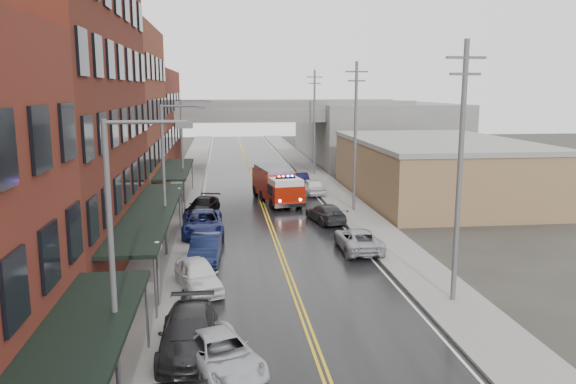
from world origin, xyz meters
TOP-DOWN VIEW (x-y plane):
  - road at (0.00, 30.00)m, footprint 11.00×160.00m
  - sidewalk_left at (-7.30, 30.00)m, footprint 3.00×160.00m
  - sidewalk_right at (7.30, 30.00)m, footprint 3.00×160.00m
  - curb_left at (-5.65, 30.00)m, footprint 0.30×160.00m
  - curb_right at (5.65, 30.00)m, footprint 0.30×160.00m
  - brick_building_b at (-13.30, 23.00)m, footprint 9.00×20.00m
  - brick_building_c at (-13.30, 40.50)m, footprint 9.00×15.00m
  - brick_building_far at (-13.30, 58.00)m, footprint 9.00×20.00m
  - tan_building at (16.00, 40.00)m, footprint 14.00×22.00m
  - right_far_block at (18.00, 70.00)m, footprint 18.00×30.00m
  - awning_0 at (-7.49, 4.00)m, footprint 2.60×16.00m
  - awning_1 at (-7.49, 23.00)m, footprint 2.60×18.00m
  - awning_2 at (-7.49, 40.50)m, footprint 2.60×13.00m
  - globe_lamp_1 at (-6.40, 16.00)m, footprint 0.44×0.44m
  - globe_lamp_2 at (-6.40, 30.00)m, footprint 0.44×0.44m
  - street_lamp_0 at (-6.55, 8.00)m, footprint 2.64×0.22m
  - street_lamp_1 at (-6.55, 24.00)m, footprint 2.64×0.22m
  - street_lamp_2 at (-6.55, 40.00)m, footprint 2.64×0.22m
  - utility_pole_0 at (7.20, 15.00)m, footprint 1.80×0.24m
  - utility_pole_1 at (7.20, 35.00)m, footprint 1.80×0.24m
  - utility_pole_2 at (7.20, 55.00)m, footprint 1.80×0.24m
  - overpass at (0.00, 62.00)m, footprint 40.00×10.00m
  - fire_truck at (1.33, 39.40)m, footprint 4.34×8.48m
  - parked_car_left_2 at (-3.60, 9.70)m, footprint 3.68×5.22m
  - parked_car_left_3 at (-4.80, 11.30)m, footprint 2.24×5.32m
  - parked_car_left_4 at (-4.71, 18.09)m, footprint 2.91×4.77m
  - parked_car_left_5 at (-4.48, 22.80)m, footprint 1.90×4.75m
  - parked_car_left_6 at (-4.82, 28.80)m, footprint 2.98×6.08m
  - parked_car_left_7 at (-5.00, 35.41)m, footprint 3.08×5.05m
  - parked_car_right_0 at (4.83, 23.90)m, footprint 2.37×5.09m
  - parked_car_right_1 at (4.25, 31.62)m, footprint 2.77×5.05m
  - parked_car_right_2 at (5.00, 42.81)m, footprint 2.31×4.73m
  - parked_car_right_3 at (4.49, 47.80)m, footprint 1.62×4.38m

SIDE VIEW (x-z plane):
  - road at x=0.00m, z-range 0.00..0.02m
  - sidewalk_left at x=-7.30m, z-range 0.00..0.15m
  - sidewalk_right at x=7.30m, z-range 0.00..0.15m
  - curb_left at x=-5.65m, z-range 0.00..0.15m
  - curb_right at x=5.65m, z-range 0.00..0.15m
  - parked_car_left_2 at x=-3.60m, z-range 0.00..1.32m
  - parked_car_left_7 at x=-5.00m, z-range 0.00..1.37m
  - parked_car_right_1 at x=4.25m, z-range 0.00..1.38m
  - parked_car_right_0 at x=4.83m, z-range 0.00..1.41m
  - parked_car_right_3 at x=4.49m, z-range 0.00..1.43m
  - parked_car_left_4 at x=-4.71m, z-range 0.00..1.52m
  - parked_car_left_3 at x=-4.80m, z-range 0.00..1.53m
  - parked_car_left_5 at x=-4.48m, z-range 0.00..1.54m
  - parked_car_right_2 at x=5.00m, z-range 0.00..1.55m
  - parked_car_left_6 at x=-4.82m, z-range 0.00..1.66m
  - fire_truck at x=1.33m, z-range 0.12..3.10m
  - globe_lamp_1 at x=-6.40m, z-range 0.75..3.87m
  - globe_lamp_2 at x=-6.40m, z-range 0.75..3.87m
  - tan_building at x=16.00m, z-range 0.00..5.00m
  - awning_2 at x=-7.49m, z-range 1.44..4.53m
  - awning_0 at x=-7.49m, z-range 1.44..4.53m
  - awning_1 at x=-7.49m, z-range 1.44..4.53m
  - right_far_block at x=18.00m, z-range 0.00..8.00m
  - street_lamp_0 at x=-6.55m, z-range 0.69..9.69m
  - street_lamp_1 at x=-6.55m, z-range 0.69..9.69m
  - street_lamp_2 at x=-6.55m, z-range 0.69..9.69m
  - overpass at x=0.00m, z-range 2.24..9.74m
  - brick_building_far at x=-13.30m, z-range 0.00..12.00m
  - utility_pole_0 at x=7.20m, z-range 0.31..12.31m
  - utility_pole_1 at x=7.20m, z-range 0.31..12.31m
  - utility_pole_2 at x=7.20m, z-range 0.31..12.31m
  - brick_building_c at x=-13.30m, z-range 0.00..15.00m
  - brick_building_b at x=-13.30m, z-range 0.00..18.00m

